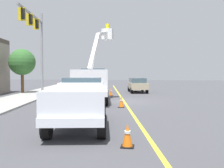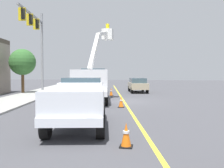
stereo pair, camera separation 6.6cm
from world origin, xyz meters
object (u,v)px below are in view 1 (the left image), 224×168
passing_minivan (137,84)px  utility_bucket_truck (92,81)px  service_pickup_truck (80,101)px  traffic_cone_leading (127,135)px  traffic_cone_mid_rear (111,92)px  traffic_signal_mast (36,35)px  traffic_cone_mid_front (121,102)px

passing_minivan → utility_bucket_truck: bearing=162.1°
service_pickup_truck → traffic_cone_leading: service_pickup_truck is taller
traffic_cone_mid_rear → passing_minivan: bearing=-25.1°
traffic_cone_leading → traffic_cone_mid_rear: (16.63, 3.39, 0.03)m
traffic_cone_mid_rear → traffic_cone_leading: bearing=-168.5°
passing_minivan → traffic_signal_mast: size_ratio=0.61×
passing_minivan → traffic_cone_mid_rear: 5.49m
service_pickup_truck → traffic_cone_mid_rear: size_ratio=7.29×
utility_bucket_truck → service_pickup_truck: (-9.65, -1.90, -0.48)m
utility_bucket_truck → traffic_signal_mast: (1.84, 5.82, 4.19)m
service_pickup_truck → traffic_signal_mast: size_ratio=0.71×
utility_bucket_truck → traffic_cone_mid_front: bearing=-140.5°
service_pickup_truck → traffic_cone_mid_rear: (14.24, 1.13, -0.72)m
utility_bucket_truck → service_pickup_truck: utility_bucket_truck is taller
utility_bucket_truck → traffic_cone_mid_front: (-3.46, -2.85, -1.23)m
utility_bucket_truck → traffic_signal_mast: 7.40m
utility_bucket_truck → traffic_cone_mid_rear: utility_bucket_truck is taller
traffic_cone_leading → traffic_signal_mast: 17.94m
service_pickup_truck → traffic_signal_mast: traffic_signal_mast is taller
passing_minivan → traffic_signal_mast: traffic_signal_mast is taller
utility_bucket_truck → traffic_cone_mid_front: utility_bucket_truck is taller
utility_bucket_truck → traffic_cone_leading: (-12.05, -4.16, -1.23)m
passing_minivan → traffic_signal_mast: (-7.68, 8.90, 4.82)m
traffic_cone_mid_front → traffic_signal_mast: size_ratio=0.09×
service_pickup_truck → traffic_cone_leading: bearing=-136.6°
traffic_cone_leading → traffic_cone_mid_rear: bearing=11.5°
traffic_cone_leading → traffic_signal_mast: size_ratio=0.09×
service_pickup_truck → traffic_cone_mid_front: service_pickup_truck is taller
passing_minivan → traffic_signal_mast: 12.71m
passing_minivan → traffic_cone_mid_front: passing_minivan is taller
passing_minivan → traffic_cone_leading: passing_minivan is taller
service_pickup_truck → passing_minivan: size_ratio=1.16×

